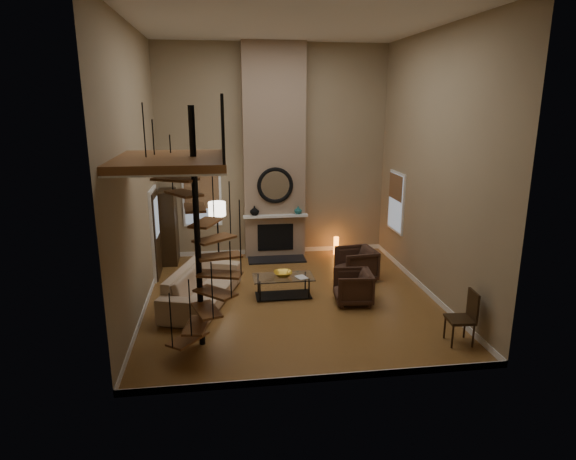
{
  "coord_description": "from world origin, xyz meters",
  "views": [
    {
      "loc": [
        -1.37,
        -9.65,
        4.1
      ],
      "look_at": [
        0.0,
        0.4,
        1.4
      ],
      "focal_mm": 30.6,
      "sensor_mm": 36.0,
      "label": 1
    }
  ],
  "objects": [
    {
      "name": "window_right",
      "position": [
        2.97,
        2.0,
        1.63
      ],
      "size": [
        0.06,
        1.02,
        1.52
      ],
      "color": "white",
      "rests_on": "right_wall"
    },
    {
      "name": "vase_right",
      "position": [
        0.6,
        2.82,
        1.28
      ],
      "size": [
        0.2,
        0.2,
        0.21
      ],
      "primitive_type": "imported",
      "color": "#195958",
      "rests_on": "mantel"
    },
    {
      "name": "coffee_table",
      "position": [
        -0.14,
        0.12,
        0.28
      ],
      "size": [
        1.29,
        0.65,
        0.47
      ],
      "color": "silver",
      "rests_on": "ground"
    },
    {
      "name": "firebox",
      "position": [
        0.0,
        2.86,
        0.55
      ],
      "size": [
        0.95,
        0.02,
        0.72
      ],
      "primitive_type": "cube",
      "color": "black",
      "rests_on": "chimney_breast"
    },
    {
      "name": "vase_left",
      "position": [
        -0.55,
        2.82,
        1.3
      ],
      "size": [
        0.24,
        0.24,
        0.25
      ],
      "primitive_type": "imported",
      "color": "black",
      "rests_on": "mantel"
    },
    {
      "name": "sofa",
      "position": [
        -1.85,
        0.0,
        0.4
      ],
      "size": [
        1.69,
        2.68,
        0.73
      ],
      "primitive_type": "imported",
      "rotation": [
        0.0,
        0.0,
        1.27
      ],
      "color": "tan",
      "rests_on": "ground"
    },
    {
      "name": "hutch",
      "position": [
        -2.75,
        2.82,
        0.95
      ],
      "size": [
        0.4,
        0.85,
        1.89
      ],
      "primitive_type": "cube",
      "color": "black",
      "rests_on": "ground"
    },
    {
      "name": "mirror_disc",
      "position": [
        0.0,
        2.85,
        1.95
      ],
      "size": [
        0.8,
        0.01,
        0.8
      ],
      "primitive_type": "cylinder",
      "rotation": [
        1.57,
        0.0,
        0.0
      ],
      "color": "white",
      "rests_on": "chimney_breast"
    },
    {
      "name": "baseboard_back",
      "position": [
        0.0,
        3.24,
        0.06
      ],
      "size": [
        6.0,
        0.02,
        0.12
      ],
      "primitive_type": "cube",
      "color": "white",
      "rests_on": "ground"
    },
    {
      "name": "book",
      "position": [
        0.21,
        -0.03,
        0.46
      ],
      "size": [
        0.29,
        0.33,
        0.03
      ],
      "primitive_type": "imported",
      "rotation": [
        0.0,
        0.0,
        0.35
      ],
      "color": "gray",
      "rests_on": "coffee_table"
    },
    {
      "name": "mirror_frame",
      "position": [
        0.0,
        2.84,
        1.95
      ],
      "size": [
        0.94,
        0.1,
        0.94
      ],
      "primitive_type": "torus",
      "rotation": [
        1.57,
        0.0,
        0.0
      ],
      "color": "black",
      "rests_on": "chimney_breast"
    },
    {
      "name": "baseboard_front",
      "position": [
        0.0,
        -3.24,
        0.06
      ],
      "size": [
        6.0,
        0.02,
        0.12
      ],
      "primitive_type": "cube",
      "color": "white",
      "rests_on": "ground"
    },
    {
      "name": "ceiling",
      "position": [
        0.0,
        0.0,
        5.5
      ],
      "size": [
        6.0,
        6.5,
        0.01
      ],
      "primitive_type": "cube",
      "color": "silver",
      "rests_on": "back_wall"
    },
    {
      "name": "front_wall",
      "position": [
        0.0,
        -3.25,
        2.75
      ],
      "size": [
        6.0,
        0.02,
        5.5
      ],
      "primitive_type": "cube",
      "color": "#978261",
      "rests_on": "ground"
    },
    {
      "name": "bowl",
      "position": [
        -0.14,
        0.17,
        0.5
      ],
      "size": [
        0.39,
        0.39,
        0.1
      ],
      "primitive_type": "imported",
      "color": "gold",
      "rests_on": "coffee_table"
    },
    {
      "name": "floor_lamp",
      "position": [
        -1.51,
        2.04,
        1.41
      ],
      "size": [
        0.42,
        0.42,
        1.72
      ],
      "color": "black",
      "rests_on": "ground"
    },
    {
      "name": "entry_door",
      "position": [
        -2.95,
        1.8,
        1.05
      ],
      "size": [
        0.1,
        1.05,
        2.16
      ],
      "color": "white",
      "rests_on": "ground"
    },
    {
      "name": "right_wall",
      "position": [
        3.0,
        0.0,
        2.75
      ],
      "size": [
        0.02,
        6.5,
        5.5
      ],
      "primitive_type": "cube",
      "color": "#978261",
      "rests_on": "ground"
    },
    {
      "name": "left_wall",
      "position": [
        -3.0,
        0.0,
        2.75
      ],
      "size": [
        0.02,
        6.5,
        5.5
      ],
      "primitive_type": "cube",
      "color": "#978261",
      "rests_on": "ground"
    },
    {
      "name": "chimney_breast",
      "position": [
        0.0,
        3.06,
        2.75
      ],
      "size": [
        1.6,
        0.38,
        5.5
      ],
      "primitive_type": "cube",
      "color": "#8F745D",
      "rests_on": "ground"
    },
    {
      "name": "armchair_near",
      "position": [
        1.78,
        0.98,
        0.35
      ],
      "size": [
        0.94,
        0.92,
        0.78
      ],
      "primitive_type": "imported",
      "rotation": [
        0.0,
        0.0,
        -1.46
      ],
      "color": "#3C261C",
      "rests_on": "ground"
    },
    {
      "name": "window_back",
      "position": [
        -1.9,
        3.22,
        1.62
      ],
      "size": [
        1.02,
        0.06,
        1.52
      ],
      "color": "white",
      "rests_on": "back_wall"
    },
    {
      "name": "hearth",
      "position": [
        0.0,
        2.57,
        0.02
      ],
      "size": [
        1.5,
        0.6,
        0.04
      ],
      "primitive_type": "cube",
      "color": "black",
      "rests_on": "ground"
    },
    {
      "name": "ground",
      "position": [
        0.0,
        0.0,
        -0.01
      ],
      "size": [
        6.0,
        6.5,
        0.01
      ],
      "primitive_type": "cube",
      "color": "#A16E34",
      "rests_on": "ground"
    },
    {
      "name": "armchair_far",
      "position": [
        1.31,
        -0.44,
        0.35
      ],
      "size": [
        0.82,
        0.8,
        0.69
      ],
      "primitive_type": "imported",
      "rotation": [
        0.0,
        0.0,
        -1.66
      ],
      "color": "#3C261C",
      "rests_on": "ground"
    },
    {
      "name": "baseboard_left",
      "position": [
        -2.99,
        0.0,
        0.06
      ],
      "size": [
        0.02,
        6.5,
        0.12
      ],
      "primitive_type": "cube",
      "color": "white",
      "rests_on": "ground"
    },
    {
      "name": "accent_lamp",
      "position": [
        1.66,
        2.86,
        0.25
      ],
      "size": [
        0.13,
        0.13,
        0.48
      ],
      "primitive_type": "cylinder",
      "color": "orange",
      "rests_on": "ground"
    },
    {
      "name": "back_wall",
      "position": [
        0.0,
        3.25,
        2.75
      ],
      "size": [
        6.0,
        0.02,
        5.5
      ],
      "primitive_type": "cube",
      "color": "#978261",
      "rests_on": "ground"
    },
    {
      "name": "spiral_stair",
      "position": [
        -1.78,
        -1.79,
        1.78
      ],
      "size": [
        1.47,
        1.47,
        4.06
      ],
      "color": "black",
      "rests_on": "ground"
    },
    {
      "name": "side_chair",
      "position": [
        2.7,
        -2.37,
        0.53
      ],
      "size": [
        0.47,
        0.46,
        0.95
      ],
      "color": "black",
      "rests_on": "ground"
    },
    {
      "name": "loft",
      "position": [
        -2.04,
        -1.8,
        3.24
      ],
      "size": [
        1.7,
        2.2,
        1.09
      ],
      "color": "brown",
      "rests_on": "left_wall"
    },
    {
      "name": "baseboard_right",
      "position": [
        2.99,
        0.0,
        0.06
      ],
      "size": [
        0.02,
        6.5,
        0.12
      ],
      "primitive_type": "cube",
      "color": "white",
      "rests_on": "ground"
    },
    {
      "name": "mantel",
      "position": [
        0.0,
        2.78,
        1.15
      ],
      "size": [
        1.7,
        0.18,
        0.06
      ],
      "primitive_type": "cube",
      "color": "white",
      "rests_on": "chimney_breast"
    }
  ]
}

